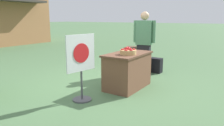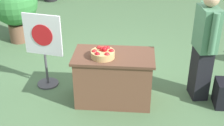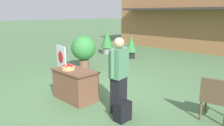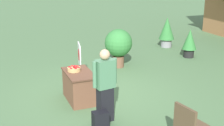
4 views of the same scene
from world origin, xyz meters
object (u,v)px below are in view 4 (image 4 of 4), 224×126
at_px(backpack, 100,120).
at_px(poster_board, 80,62).
at_px(display_table, 79,86).
at_px(patio_chair, 190,125).
at_px(apple_basket, 74,69).
at_px(potted_plant_near_right, 190,42).
at_px(person_visitor, 105,85).
at_px(potted_plant_far_right, 167,31).
at_px(potted_plant_far_left, 118,44).

height_order(backpack, poster_board, poster_board).
distance_m(display_table, patio_chair, 3.33).
height_order(apple_basket, poster_board, poster_board).
bearing_deg(backpack, poster_board, 172.75).
distance_m(apple_basket, potted_plant_near_right, 5.68).
xyz_separation_m(apple_basket, person_visitor, (1.49, 0.32, 0.03)).
bearing_deg(apple_basket, potted_plant_near_right, 112.98).
bearing_deg(potted_plant_far_right, patio_chair, -28.18).
xyz_separation_m(display_table, person_visitor, (1.34, 0.23, 0.48)).
bearing_deg(poster_board, backpack, 93.41).
xyz_separation_m(person_visitor, patio_chair, (1.71, 1.11, -0.35)).
height_order(display_table, potted_plant_near_right, potted_plant_near_right).
bearing_deg(backpack, display_table, 179.72).
height_order(backpack, potted_plant_near_right, potted_plant_near_right).
bearing_deg(apple_basket, display_table, 29.73).
relative_size(person_visitor, potted_plant_far_left, 1.26).
bearing_deg(potted_plant_far_left, person_visitor, -27.25).
distance_m(person_visitor, potted_plant_far_right, 7.35).
xyz_separation_m(person_visitor, potted_plant_far_right, (-5.44, 4.94, -0.14)).
bearing_deg(potted_plant_far_left, patio_chair, -8.02).
bearing_deg(display_table, potted_plant_near_right, 114.73).
xyz_separation_m(patio_chair, potted_plant_near_right, (-5.41, 3.80, 0.09)).
relative_size(display_table, potted_plant_near_right, 1.08).
bearing_deg(backpack, potted_plant_far_left, 151.98).
xyz_separation_m(display_table, backpack, (1.67, -0.01, -0.19)).
bearing_deg(potted_plant_near_right, poster_board, -75.84).
height_order(backpack, potted_plant_far_left, potted_plant_far_left).
height_order(display_table, apple_basket, apple_basket).
bearing_deg(person_visitor, backpack, 134.58).
relative_size(patio_chair, potted_plant_near_right, 0.85).
bearing_deg(patio_chair, potted_plant_far_left, 72.96).
height_order(poster_board, potted_plant_far_right, potted_plant_far_right).
distance_m(backpack, potted_plant_far_right, 7.77).
xyz_separation_m(potted_plant_far_left, potted_plant_near_right, (-0.10, 3.05, -0.21)).
distance_m(poster_board, patio_chair, 4.32).
relative_size(person_visitor, potted_plant_near_right, 1.55).
xyz_separation_m(backpack, poster_board, (-2.83, 0.36, 0.49)).
bearing_deg(backpack, patio_chair, 44.41).
height_order(apple_basket, patio_chair, apple_basket).
xyz_separation_m(poster_board, potted_plant_far_right, (-2.94, 4.81, 0.03)).
bearing_deg(display_table, person_visitor, 9.74).
bearing_deg(apple_basket, potted_plant_far_left, 134.26).
bearing_deg(patio_chair, potted_plant_far_right, 52.81).
xyz_separation_m(display_table, apple_basket, (-0.15, -0.09, 0.46)).
bearing_deg(apple_basket, poster_board, 156.53).
bearing_deg(patio_chair, display_table, 104.72).
relative_size(display_table, poster_board, 0.96).
height_order(potted_plant_far_left, potted_plant_near_right, potted_plant_far_left).
bearing_deg(potted_plant_far_right, person_visitor, -42.23).
distance_m(potted_plant_far_right, potted_plant_far_left, 3.58).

